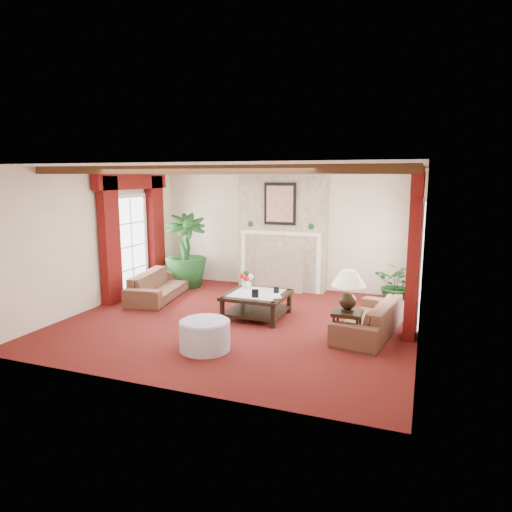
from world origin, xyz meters
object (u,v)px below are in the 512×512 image
at_px(sofa_left, 159,281).
at_px(sofa_right, 370,312).
at_px(side_table, 347,327).
at_px(potted_palm, 186,267).
at_px(ottoman, 205,335).
at_px(coffee_table, 257,305).

distance_m(sofa_left, sofa_right, 4.48).
relative_size(sofa_right, side_table, 3.79).
height_order(potted_palm, ottoman, potted_palm).
distance_m(sofa_right, ottoman, 2.70).
height_order(potted_palm, coffee_table, potted_palm).
height_order(sofa_left, ottoman, sofa_left).
xyz_separation_m(side_table, ottoman, (-1.93, -1.01, -0.04)).
bearing_deg(sofa_left, sofa_right, -108.81).
xyz_separation_m(sofa_right, ottoman, (-2.20, -1.57, -0.15)).
bearing_deg(sofa_left, side_table, -116.71).
relative_size(potted_palm, coffee_table, 1.79).
bearing_deg(side_table, potted_palm, 150.06).
bearing_deg(sofa_right, sofa_left, -89.95).
bearing_deg(sofa_left, ottoman, -145.38).
bearing_deg(potted_palm, coffee_table, -34.38).
bearing_deg(side_table, ottoman, -152.42).
bearing_deg(coffee_table, side_table, -22.80).
distance_m(sofa_right, potted_palm, 4.75).
bearing_deg(coffee_table, potted_palm, 146.16).
distance_m(sofa_left, ottoman, 3.18).
height_order(sofa_left, side_table, sofa_left).
bearing_deg(potted_palm, sofa_left, -91.65).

